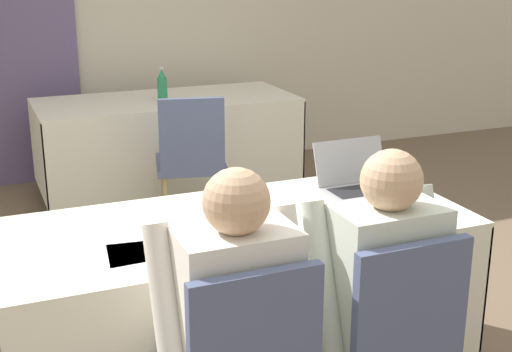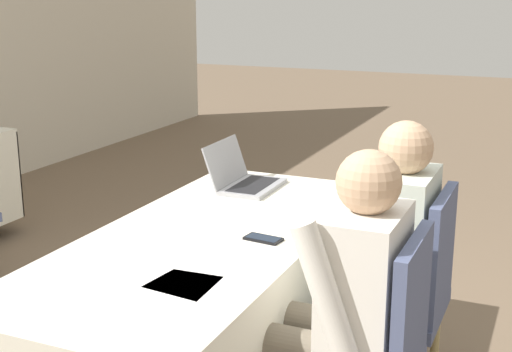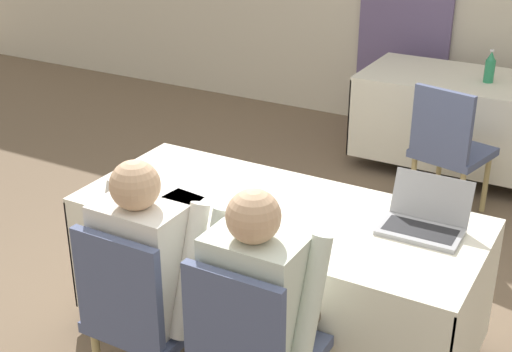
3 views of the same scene
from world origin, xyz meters
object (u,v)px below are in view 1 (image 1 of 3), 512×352
Objects in this scene: chair_far_spare at (191,157)px; water_bottle at (162,85)px; chair_near_right at (386,343)px; person_checkered_shirt at (229,316)px; laptop at (360,183)px; cell_phone at (263,239)px; person_white_shirt at (372,287)px.

water_bottle is at bearing -79.52° from chair_far_spare.
person_checkered_shirt reaches higher than chair_near_right.
laptop is at bearing 114.18° from chair_far_spare.
cell_phone is 0.12× the size of person_checkered_shirt.
water_bottle is 0.20× the size of person_checkered_shirt.
person_checkered_shirt is at bearing 0.00° from person_white_shirt.
chair_near_right is 2.43m from chair_far_spare.
water_bottle is (0.37, 2.74, 0.10)m from cell_phone.
person_checkered_shirt reaches higher than chair_far_spare.
laptop is 0.39× the size of chair_near_right.
water_bottle reaches higher than chair_near_right.
chair_far_spare is 2.34m from person_white_shirt.
water_bottle is at bearing 95.67° from laptop.
laptop is 2.43× the size of cell_phone.
water_bottle is 0.86m from chair_far_spare.
person_checkered_shirt is (-0.65, -3.12, -0.17)m from water_bottle.
chair_far_spare is at bearing 100.19° from laptop.
laptop is at bearing 36.47° from cell_phone.
cell_phone is at bearing -63.86° from chair_near_right.
chair_near_right is at bearing -92.23° from water_bottle.
person_white_shirt reaches higher than chair_far_spare.
water_bottle is at bearing -101.73° from person_checkered_shirt.
cell_phone is at bearing -97.61° from water_bottle.
laptop is 2.39m from water_bottle.
laptop is 1.63m from chair_far_spare.
chair_far_spare reaches higher than cell_phone.
water_bottle is 3.20m from person_checkered_shirt.
laptop is 0.72m from cell_phone.
person_checkered_shirt is (-0.61, -2.33, 0.16)m from chair_far_spare.
water_bottle is 0.26× the size of chair_near_right.
person_white_shirt is at bearing -51.64° from cell_phone.
chair_far_spare is 0.78× the size of person_white_shirt.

